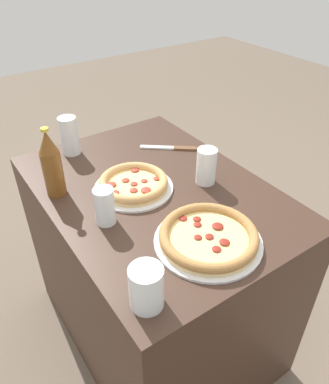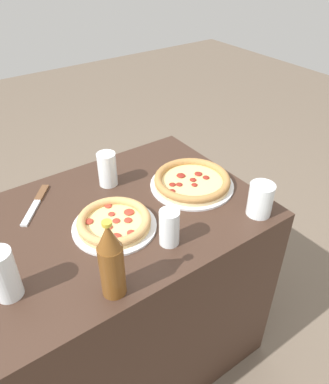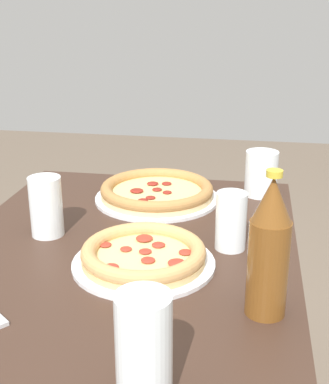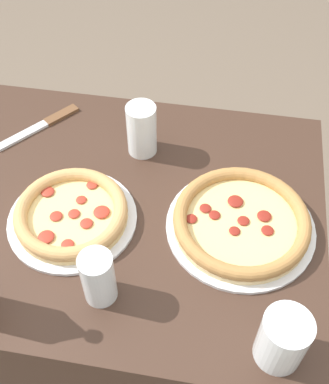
# 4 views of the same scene
# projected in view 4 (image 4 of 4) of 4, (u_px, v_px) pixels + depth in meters

# --- Properties ---
(ground_plane) EXTENTS (8.00, 8.00, 0.00)m
(ground_plane) POSITION_uv_depth(u_px,v_px,m) (122.00, 344.00, 1.63)
(ground_plane) COLOR #6B5B4C
(table) EXTENTS (0.97, 0.70, 0.78)m
(table) POSITION_uv_depth(u_px,v_px,m) (113.00, 289.00, 1.34)
(table) COLOR #3D281E
(table) RESTS_ON ground_plane
(pizza_salami) EXTENTS (0.31, 0.31, 0.04)m
(pizza_salami) POSITION_uv_depth(u_px,v_px,m) (241.00, 222.00, 0.98)
(pizza_salami) COLOR silver
(pizza_salami) RESTS_ON table
(pizza_pepperoni) EXTENTS (0.27, 0.27, 0.04)m
(pizza_pepperoni) POSITION_uv_depth(u_px,v_px,m) (71.00, 214.00, 0.99)
(pizza_pepperoni) COLOR silver
(pizza_pepperoni) RESTS_ON table
(glass_lemonade) EXTENTS (0.08, 0.08, 0.11)m
(glass_lemonade) POSITION_uv_depth(u_px,v_px,m) (282.00, 340.00, 0.78)
(glass_lemonade) COLOR white
(glass_lemonade) RESTS_ON table
(glass_mango_juice) EXTENTS (0.07, 0.07, 0.13)m
(glass_mango_juice) POSITION_uv_depth(u_px,v_px,m) (142.00, 132.00, 1.10)
(glass_mango_juice) COLOR white
(glass_mango_juice) RESTS_ON table
(glass_orange_juice) EXTENTS (0.06, 0.06, 0.12)m
(glass_orange_juice) POSITION_uv_depth(u_px,v_px,m) (99.00, 279.00, 0.86)
(glass_orange_juice) COLOR white
(glass_orange_juice) RESTS_ON table
(knife) EXTENTS (0.16, 0.19, 0.01)m
(knife) POSITION_uv_depth(u_px,v_px,m) (42.00, 125.00, 1.19)
(knife) COLOR brown
(knife) RESTS_ON table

